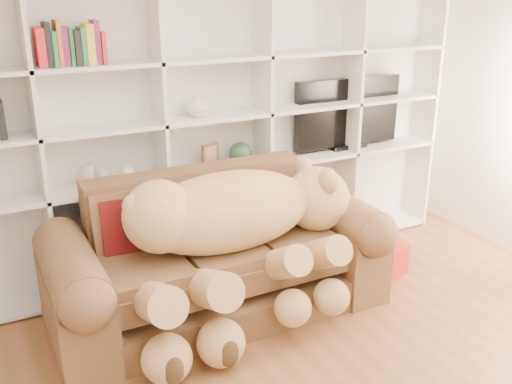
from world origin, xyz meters
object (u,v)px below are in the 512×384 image
teddy_bear (236,230)px  gift_box (383,259)px  sofa (217,263)px  tv (347,114)px

teddy_bear → gift_box: (1.39, 0.07, -0.58)m
sofa → teddy_bear: (0.06, -0.20, 0.33)m
sofa → gift_box: (1.45, -0.13, -0.25)m
sofa → teddy_bear: teddy_bear is taller
tv → teddy_bear: bearing=-149.6°
sofa → tv: tv is taller
teddy_bear → tv: 1.87m
teddy_bear → tv: tv is taller
sofa → gift_box: size_ratio=7.48×
sofa → tv: bearing=23.8°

